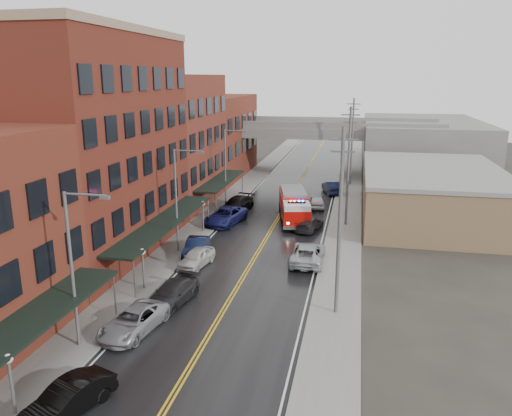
{
  "coord_description": "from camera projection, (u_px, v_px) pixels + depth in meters",
  "views": [
    {
      "loc": [
        8.08,
        -14.71,
        14.8
      ],
      "look_at": [
        -0.92,
        28.99,
        3.0
      ],
      "focal_mm": 35.0,
      "sensor_mm": 36.0,
      "label": 1
    }
  ],
  "objects": [
    {
      "name": "curb_right",
      "position": [
        327.0,
        239.0,
        46.57
      ],
      "size": [
        0.3,
        160.0,
        0.15
      ],
      "primitive_type": "cube",
      "color": "gray",
      "rests_on": "ground"
    },
    {
      "name": "parked_car_left_4",
      "position": [
        196.0,
        258.0,
        40.0
      ],
      "size": [
        2.39,
        4.47,
        1.44
      ],
      "primitive_type": "imported",
      "rotation": [
        0.0,
        0.0,
        -0.17
      ],
      "color": "silver",
      "rests_on": "ground"
    },
    {
      "name": "parked_car_left_2",
      "position": [
        134.0,
        321.0,
        29.64
      ],
      "size": [
        3.16,
        5.46,
        1.43
      ],
      "primitive_type": "imported",
      "rotation": [
        0.0,
        0.0,
        -0.16
      ],
      "color": "gray",
      "rests_on": "ground"
    },
    {
      "name": "parked_car_left_7",
      "position": [
        237.0,
        205.0,
        56.01
      ],
      "size": [
        3.5,
        6.12,
        1.67
      ],
      "primitive_type": "imported",
      "rotation": [
        0.0,
        0.0,
        -0.21
      ],
      "color": "black",
      "rests_on": "ground"
    },
    {
      "name": "parked_car_right_0",
      "position": [
        308.0,
        253.0,
        40.75
      ],
      "size": [
        2.66,
        5.73,
        1.59
      ],
      "primitive_type": "imported",
      "rotation": [
        0.0,
        0.0,
        3.15
      ],
      "color": "#A7ABB0",
      "rests_on": "ground"
    },
    {
      "name": "utility_pole_1",
      "position": [
        348.0,
        165.0,
        49.41
      ],
      "size": [
        1.8,
        0.24,
        12.0
      ],
      "color": "#59595B",
      "rests_on": "ground"
    },
    {
      "name": "street_lamp_0",
      "position": [
        75.0,
        261.0,
        26.81
      ],
      "size": [
        2.64,
        0.22,
        9.0
      ],
      "color": "#59595B",
      "rests_on": "ground"
    },
    {
      "name": "utility_pole_0",
      "position": [
        340.0,
        220.0,
        30.48
      ],
      "size": [
        1.8,
        0.24,
        12.0
      ],
      "color": "#59595B",
      "rests_on": "ground"
    },
    {
      "name": "parked_car_left_3",
      "position": [
        173.0,
        293.0,
        33.41
      ],
      "size": [
        2.79,
        5.22,
        1.44
      ],
      "primitive_type": "imported",
      "rotation": [
        0.0,
        0.0,
        -0.16
      ],
      "color": "#232325",
      "rests_on": "ground"
    },
    {
      "name": "awning_2",
      "position": [
        221.0,
        181.0,
        58.33
      ],
      "size": [
        2.6,
        13.0,
        3.09
      ],
      "color": "black",
      "rests_on": "ground"
    },
    {
      "name": "street_lamp_1",
      "position": [
        179.0,
        194.0,
        41.96
      ],
      "size": [
        2.64,
        0.22,
        9.0
      ],
      "color": "#59595B",
      "rests_on": "ground"
    },
    {
      "name": "parked_car_left_6",
      "position": [
        226.0,
        216.0,
        51.48
      ],
      "size": [
        3.9,
        6.46,
        1.68
      ],
      "primitive_type": "imported",
      "rotation": [
        0.0,
        0.0,
        -0.2
      ],
      "color": "navy",
      "rests_on": "ground"
    },
    {
      "name": "curb_left",
      "position": [
        211.0,
        232.0,
        48.78
      ],
      "size": [
        0.3,
        160.0,
        0.15
      ],
      "primitive_type": "cube",
      "color": "gray",
      "rests_on": "ground"
    },
    {
      "name": "globe_lamp_2",
      "position": [
        203.0,
        209.0,
        48.35
      ],
      "size": [
        0.44,
        0.44,
        3.12
      ],
      "color": "#59595B",
      "rests_on": "ground"
    },
    {
      "name": "parked_car_left_1",
      "position": [
        68.0,
        399.0,
        22.41
      ],
      "size": [
        3.0,
        4.85,
        1.51
      ],
      "primitive_type": "imported",
      "rotation": [
        0.0,
        0.0,
        -0.33
      ],
      "color": "black",
      "rests_on": "ground"
    },
    {
      "name": "tan_building",
      "position": [
        431.0,
        195.0,
        53.41
      ],
      "size": [
        14.0,
        22.0,
        5.0
      ],
      "primitive_type": "cube",
      "color": "brown",
      "rests_on": "ground"
    },
    {
      "name": "globe_lamp_0",
      "position": [
        10.0,
        371.0,
        21.84
      ],
      "size": [
        0.44,
        0.44,
        3.12
      ],
      "color": "#59595B",
      "rests_on": "ground"
    },
    {
      "name": "brick_building_b",
      "position": [
        96.0,
        149.0,
        41.36
      ],
      "size": [
        9.0,
        20.0,
        18.0
      ],
      "primitive_type": "cube",
      "color": "#5A1C18",
      "rests_on": "ground"
    },
    {
      "name": "fire_truck",
      "position": [
        294.0,
        206.0,
        52.19
      ],
      "size": [
        4.82,
        8.98,
        3.14
      ],
      "rotation": [
        0.0,
        0.0,
        0.21
      ],
      "color": "#BE0D08",
      "rests_on": "ground"
    },
    {
      "name": "road",
      "position": [
        268.0,
        236.0,
        47.69
      ],
      "size": [
        11.0,
        160.0,
        0.02
      ],
      "primitive_type": "cube",
      "color": "black",
      "rests_on": "ground"
    },
    {
      "name": "awning_0",
      "position": [
        16.0,
        332.0,
        23.77
      ],
      "size": [
        2.6,
        16.0,
        3.09
      ],
      "color": "black",
      "rests_on": "ground"
    },
    {
      "name": "brick_building_c",
      "position": [
        172.0,
        141.0,
        58.31
      ],
      "size": [
        9.0,
        15.0,
        15.0
      ],
      "primitive_type": "cube",
      "color": "maroon",
      "rests_on": "ground"
    },
    {
      "name": "brick_building_far",
      "position": [
        214.0,
        137.0,
        75.27
      ],
      "size": [
        9.0,
        20.0,
        12.0
      ],
      "primitive_type": "cube",
      "color": "brown",
      "rests_on": "ground"
    },
    {
      "name": "awning_1",
      "position": [
        165.0,
        222.0,
        41.76
      ],
      "size": [
        2.6,
        18.0,
        3.09
      ],
      "color": "black",
      "rests_on": "ground"
    },
    {
      "name": "overpass",
      "position": [
        305.0,
        136.0,
        76.47
      ],
      "size": [
        40.0,
        10.0,
        7.5
      ],
      "color": "slate",
      "rests_on": "ground"
    },
    {
      "name": "parked_car_right_2",
      "position": [
        317.0,
        201.0,
        57.96
      ],
      "size": [
        2.19,
        4.52,
        1.49
      ],
      "primitive_type": "imported",
      "rotation": [
        0.0,
        0.0,
        3.24
      ],
      "color": "silver",
      "rests_on": "ground"
    },
    {
      "name": "parked_car_left_5",
      "position": [
        196.0,
        247.0,
        42.39
      ],
      "size": [
        2.04,
        4.67,
        1.49
      ],
      "primitive_type": "imported",
      "rotation": [
        0.0,
        0.0,
        0.1
      ],
      "color": "black",
      "rests_on": "ground"
    },
    {
      "name": "globe_lamp_1",
      "position": [
        143.0,
        260.0,
        35.09
      ],
      "size": [
        0.44,
        0.44,
        3.12
      ],
      "color": "#59595B",
      "rests_on": "ground"
    },
    {
      "name": "parked_car_right_3",
      "position": [
        332.0,
        187.0,
        64.84
      ],
      "size": [
        3.14,
        5.31,
        1.65
      ],
      "primitive_type": "imported",
      "rotation": [
        0.0,
        0.0,
        3.44
      ],
      "color": "black",
      "rests_on": "ground"
    },
    {
      "name": "sidewalk_right",
      "position": [
        345.0,
        240.0,
        46.25
      ],
      "size": [
        3.0,
        160.0,
        0.15
      ],
      "primitive_type": "cube",
      "color": "slate",
      "rests_on": "ground"
    },
    {
      "name": "street_lamp_2",
      "position": [
        227.0,
        163.0,
        57.12
      ],
      "size": [
        2.64,
        0.22,
        9.0
      ],
      "color": "#59595B",
      "rests_on": "ground"
    },
    {
      "name": "sidewalk_left",
      "position": [
        195.0,
        231.0,
        49.1
      ],
      "size": [
        3.0,
        160.0,
        0.15
      ],
      "primitive_type": "cube",
      "color": "slate",
      "rests_on": "ground"
    },
    {
      "name": "right_far_block",
      "position": [
        421.0,
        145.0,
        81.04
      ],
      "size": [
        18.0,
        30.0,
        8.0
      ],
      "primitive_type": "cube",
      "color": "slate",
      "rests_on": "ground"
    },
    {
      "name": "parked_car_right_1",
      "position": [
        310.0,
        224.0,
        49.35
      ],
      "size": [
        2.76,
        4.84,
        1.32
      ],
      "primitive_type": "imported",
      "rotation": [
        0.0,
        0.0,
        2.93
      ],
      "color": "#28282B",
      "rests_on": "ground"
    },
    {
      "name": "utility_pole_2",
      "position": [
        352.0,
        140.0,
        68.35
      ],
      "size": [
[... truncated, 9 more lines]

